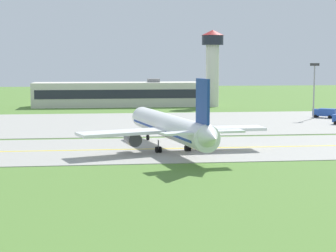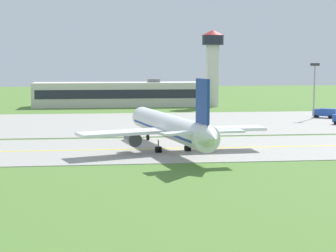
# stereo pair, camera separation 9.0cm
# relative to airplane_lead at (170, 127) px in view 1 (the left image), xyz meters

# --- Properties ---
(ground_plane) EXTENTS (500.00, 500.00, 0.00)m
(ground_plane) POSITION_rel_airplane_lead_xyz_m (0.20, 2.05, -4.13)
(ground_plane) COLOR #517A33
(taxiway_strip) EXTENTS (240.00, 28.00, 0.10)m
(taxiway_strip) POSITION_rel_airplane_lead_xyz_m (0.20, 2.05, -4.08)
(taxiway_strip) COLOR #9E9B93
(taxiway_strip) RESTS_ON ground
(apron_pad) EXTENTS (140.00, 52.00, 0.10)m
(apron_pad) POSITION_rel_airplane_lead_xyz_m (10.20, 44.05, -4.08)
(apron_pad) COLOR #9E9B93
(apron_pad) RESTS_ON ground
(taxiway_centreline) EXTENTS (220.00, 0.60, 0.01)m
(taxiway_centreline) POSITION_rel_airplane_lead_xyz_m (0.20, 2.05, -4.03)
(taxiway_centreline) COLOR yellow
(taxiway_centreline) RESTS_ON taxiway_strip
(airplane_lead) EXTENTS (32.15, 39.40, 12.70)m
(airplane_lead) POSITION_rel_airplane_lead_xyz_m (0.00, 0.00, 0.00)
(airplane_lead) COLOR white
(airplane_lead) RESTS_ON ground
(service_truck_fuel) EXTENTS (6.02, 5.25, 2.60)m
(service_truck_fuel) POSITION_rel_airplane_lead_xyz_m (47.85, 50.47, -2.60)
(service_truck_fuel) COLOR #264CA5
(service_truck_fuel) RESTS_ON ground
(terminal_building) EXTENTS (57.65, 12.26, 9.32)m
(terminal_building) POSITION_rel_airplane_lead_xyz_m (-5.52, 96.94, -0.05)
(terminal_building) COLOR beige
(terminal_building) RESTS_ON ground
(control_tower) EXTENTS (7.60, 7.60, 25.57)m
(control_tower) POSITION_rel_airplane_lead_xyz_m (25.40, 92.40, 11.35)
(control_tower) COLOR silver
(control_tower) RESTS_ON ground
(apron_light_mast) EXTENTS (2.40, 0.50, 14.70)m
(apron_light_mast) POSITION_rel_airplane_lead_xyz_m (44.12, 48.97, 5.19)
(apron_light_mast) COLOR gray
(apron_light_mast) RESTS_ON ground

